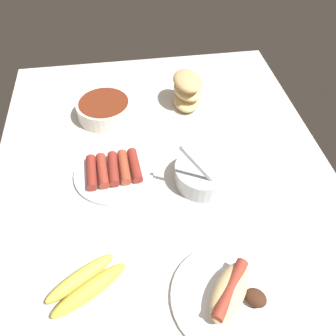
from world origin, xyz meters
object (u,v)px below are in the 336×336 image
at_px(bread_stack, 187,90).
at_px(plate_hotdog_assembled, 230,294).
at_px(plate_sausages, 114,171).
at_px(banana_bunch, 86,284).
at_px(bowl_chili, 104,109).
at_px(bowl_coleslaw, 204,173).

height_order(bread_stack, plate_hotdog_assembled, bread_stack).
bearing_deg(plate_sausages, bread_stack, 137.57).
bearing_deg(banana_bunch, bowl_chili, 174.31).
xyz_separation_m(bowl_chili, bowl_coleslaw, (0.30, 0.24, 0.00)).
relative_size(bread_stack, plate_hotdog_assembled, 0.60).
bearing_deg(bowl_coleslaw, plate_sausages, -103.67).
bearing_deg(bread_stack, bowl_coleslaw, -2.89).
xyz_separation_m(banana_bunch, plate_hotdog_assembled, (0.06, 0.28, 0.00)).
distance_m(banana_bunch, plate_sausages, 0.31).
height_order(bowl_chili, plate_sausages, bowl_chili).
height_order(banana_bunch, bowl_coleslaw, bowl_coleslaw).
distance_m(bread_stack, plate_sausages, 0.36).
height_order(bowl_coleslaw, bread_stack, bowl_coleslaw).
height_order(bowl_coleslaw, plate_sausages, bowl_coleslaw).
bearing_deg(bowl_chili, bread_stack, 94.70).
relative_size(banana_bunch, bread_stack, 1.28).
relative_size(banana_bunch, bowl_chili, 1.06).
relative_size(banana_bunch, bowl_coleslaw, 1.18).
height_order(bowl_chili, bowl_coleslaw, bowl_coleslaw).
relative_size(bowl_chili, bowl_coleslaw, 1.11).
xyz_separation_m(bread_stack, plate_hotdog_assembled, (0.63, -0.03, -0.04)).
height_order(bowl_chili, plate_hotdog_assembled, plate_hotdog_assembled).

